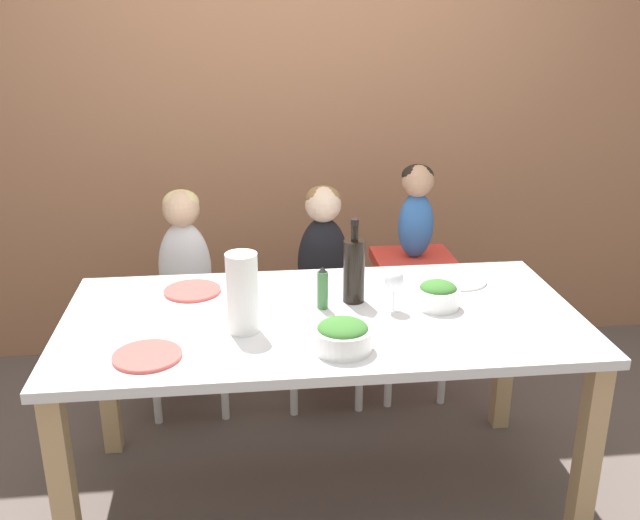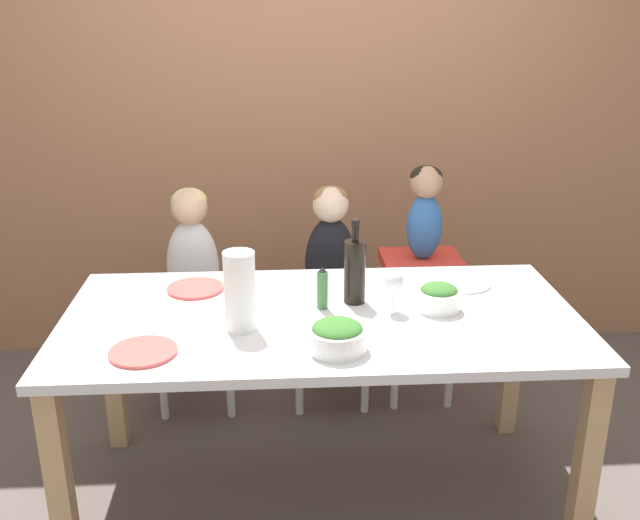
% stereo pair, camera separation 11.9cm
% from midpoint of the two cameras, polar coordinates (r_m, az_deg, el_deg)
% --- Properties ---
extents(ground_plane, '(14.00, 14.00, 0.00)m').
position_cam_midpoint_polar(ground_plane, '(2.94, 1.31, -18.13)').
color(ground_plane, '#564C47').
extents(wall_back, '(10.00, 0.06, 2.70)m').
position_cam_midpoint_polar(wall_back, '(3.68, -0.31, 12.80)').
color(wall_back, '#9E6B4C').
rests_on(wall_back, ground_plane).
extents(dining_table, '(1.83, 0.90, 0.77)m').
position_cam_midpoint_polar(dining_table, '(2.58, 1.43, -6.27)').
color(dining_table, silver).
rests_on(dining_table, ground_plane).
extents(chair_far_left, '(0.43, 0.41, 0.47)m').
position_cam_midpoint_polar(chair_far_left, '(3.36, -8.82, -5.14)').
color(chair_far_left, silver).
rests_on(chair_far_left, ground_plane).
extents(chair_far_center, '(0.43, 0.41, 0.47)m').
position_cam_midpoint_polar(chair_far_center, '(3.36, 1.83, -4.92)').
color(chair_far_center, silver).
rests_on(chair_far_center, ground_plane).
extents(chair_right_highchair, '(0.36, 0.35, 0.70)m').
position_cam_midpoint_polar(chair_right_highchair, '(3.36, 9.09, -2.26)').
color(chair_right_highchair, silver).
rests_on(chair_right_highchair, ground_plane).
extents(person_child_left, '(0.23, 0.17, 0.58)m').
position_cam_midpoint_polar(person_child_left, '(3.22, -9.17, 1.00)').
color(person_child_left, silver).
rests_on(person_child_left, chair_far_left).
extents(person_child_center, '(0.23, 0.17, 0.58)m').
position_cam_midpoint_polar(person_child_center, '(3.22, 1.90, 1.24)').
color(person_child_center, black).
rests_on(person_child_center, chair_far_center).
extents(person_baby_right, '(0.16, 0.15, 0.43)m').
position_cam_midpoint_polar(person_baby_right, '(3.23, 9.47, 4.43)').
color(person_baby_right, '#3366B2').
rests_on(person_baby_right, chair_right_highchair).
extents(wine_bottle, '(0.08, 0.08, 0.32)m').
position_cam_midpoint_polar(wine_bottle, '(2.60, 4.11, -0.82)').
color(wine_bottle, black).
rests_on(wine_bottle, dining_table).
extents(paper_towel_roll, '(0.11, 0.11, 0.28)m').
position_cam_midpoint_polar(paper_towel_roll, '(2.38, -5.00, -2.53)').
color(paper_towel_roll, white).
rests_on(paper_towel_roll, dining_table).
extents(wine_glass_near, '(0.07, 0.07, 0.16)m').
position_cam_midpoint_polar(wine_glass_near, '(2.53, 7.28, -1.80)').
color(wine_glass_near, white).
rests_on(wine_glass_near, dining_table).
extents(salad_bowl_large, '(0.19, 0.19, 0.10)m').
position_cam_midpoint_polar(salad_bowl_large, '(2.27, 2.90, -6.09)').
color(salad_bowl_large, white).
rests_on(salad_bowl_large, dining_table).
extents(salad_bowl_small, '(0.16, 0.16, 0.10)m').
position_cam_midpoint_polar(salad_bowl_small, '(2.60, 10.77, -2.92)').
color(salad_bowl_small, white).
rests_on(salad_bowl_small, dining_table).
extents(dinner_plate_front_left, '(0.22, 0.22, 0.01)m').
position_cam_midpoint_polar(dinner_plate_front_left, '(2.32, -12.54, -7.20)').
color(dinner_plate_front_left, '#D14C47').
rests_on(dinner_plate_front_left, dining_table).
extents(dinner_plate_back_left, '(0.22, 0.22, 0.01)m').
position_cam_midpoint_polar(dinner_plate_back_left, '(2.77, -8.74, -2.27)').
color(dinner_plate_back_left, '#D14C47').
rests_on(dinner_plate_back_left, dining_table).
extents(dinner_plate_back_right, '(0.22, 0.22, 0.01)m').
position_cam_midpoint_polar(dinner_plate_back_right, '(2.86, 12.55, -1.79)').
color(dinner_plate_back_right, silver).
rests_on(dinner_plate_back_right, dining_table).
extents(condiment_bottle_hot_sauce, '(0.04, 0.04, 0.16)m').
position_cam_midpoint_polar(condiment_bottle_hot_sauce, '(2.55, 1.53, -2.30)').
color(condiment_bottle_hot_sauce, '#336633').
rests_on(condiment_bottle_hot_sauce, dining_table).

